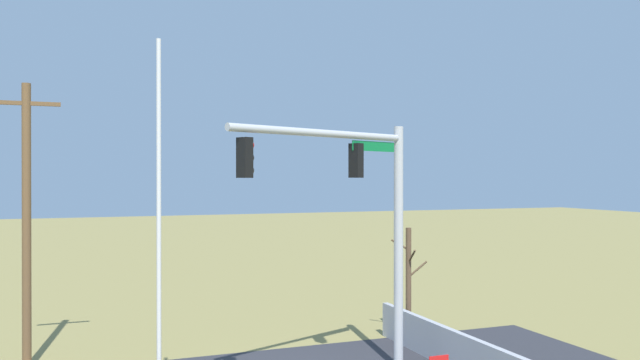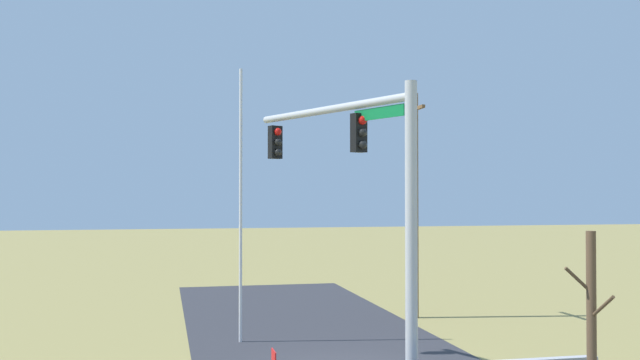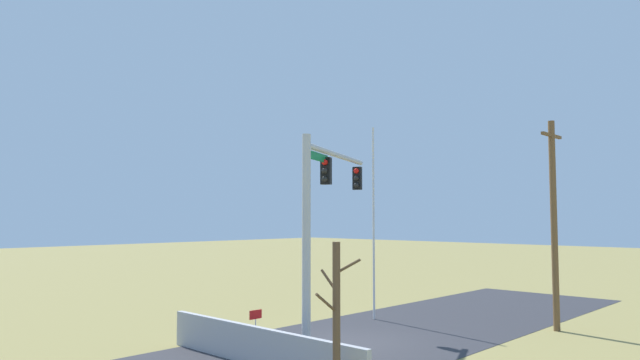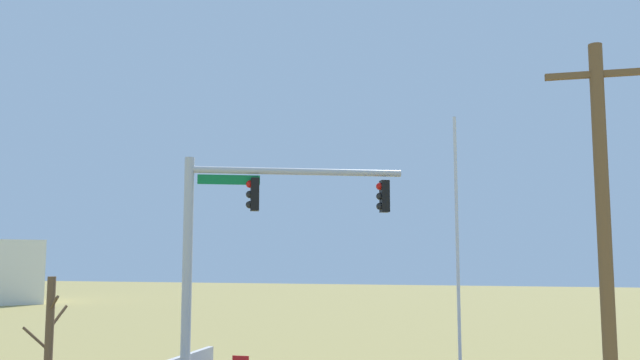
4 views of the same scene
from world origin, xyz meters
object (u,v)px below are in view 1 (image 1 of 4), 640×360
at_px(bare_tree, 409,281).
at_px(signal_mast, 363,203).
at_px(utility_pole, 27,221).
at_px(flagpole, 159,242).

bearing_deg(bare_tree, signal_mast, -133.17).
bearing_deg(bare_tree, utility_pole, 176.61).
height_order(signal_mast, utility_pole, utility_pole).
relative_size(signal_mast, bare_tree, 1.85).
distance_m(utility_pole, bare_tree, 12.74).
bearing_deg(flagpole, utility_pole, 113.41).
height_order(flagpole, utility_pole, flagpole).
bearing_deg(utility_pole, flagpole, -66.59).
bearing_deg(flagpole, signal_mast, 22.29).
height_order(signal_mast, bare_tree, signal_mast).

